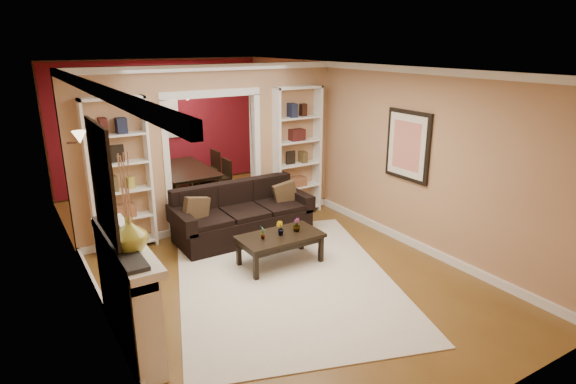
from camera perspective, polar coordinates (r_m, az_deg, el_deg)
floor at (r=7.43m, az=-4.83°, el=-6.79°), size 8.00×8.00×0.00m
ceiling at (r=6.78m, az=-5.43°, el=14.49°), size 8.00×8.00×0.00m
wall_back at (r=10.64m, az=-14.93°, el=7.73°), size 8.00×0.00×8.00m
wall_front at (r=4.02m, az=21.77°, el=-8.78°), size 8.00×0.00×8.00m
wall_left at (r=6.35m, az=-23.57°, el=0.50°), size 0.00×8.00×8.00m
wall_right at (r=8.21m, az=9.12°, el=5.34°), size 0.00×8.00×8.00m
partition_wall at (r=8.05m, az=-8.97°, el=5.10°), size 4.50×0.15×2.70m
red_back_panel at (r=10.62m, az=-14.87°, el=7.55°), size 4.44×0.04×2.64m
dining_window at (r=10.55m, az=-14.90°, el=8.75°), size 0.78×0.03×0.98m
area_rug at (r=6.56m, az=-0.44°, el=-10.11°), size 3.83×4.53×0.01m
sofa at (r=7.70m, az=-5.39°, el=-2.44°), size 2.20×0.95×0.86m
pillow_left at (r=7.33m, az=-10.84°, el=-2.15°), size 0.41×0.19×0.40m
pillow_right at (r=7.98m, az=-0.34°, el=-0.30°), size 0.38×0.16×0.37m
coffee_table at (r=6.86m, az=-0.93°, el=-6.83°), size 1.18×0.65×0.44m
plant_left at (r=6.61m, az=-2.99°, el=-4.81°), size 0.11×0.12×0.19m
plant_center at (r=6.73m, az=-0.95°, el=-4.32°), size 0.13×0.14×0.20m
plant_right at (r=6.87m, az=1.02°, el=-3.91°), size 0.11×0.11×0.19m
bookshelf_left at (r=7.49m, az=-19.35°, el=1.82°), size 0.90×0.30×2.30m
bookshelf_right at (r=8.65m, az=1.06°, el=4.81°), size 0.90×0.30×2.30m
fireplace at (r=5.27m, az=-18.21°, el=-11.35°), size 0.32×1.70×1.16m
vase at (r=4.71m, az=-18.24°, el=-4.80°), size 0.35×0.35×0.34m
mirror at (r=4.80m, az=-21.20°, el=1.24°), size 0.03×0.95×1.10m
wall_sconce at (r=6.78m, az=-23.95°, el=5.66°), size 0.18×0.18×0.22m
framed_art at (r=7.43m, az=13.97°, el=5.35°), size 0.04×0.85×1.05m
dining_table at (r=9.85m, az=-12.00°, el=1.02°), size 1.81×1.01×0.64m
dining_chair_nw at (r=9.39m, az=-14.56°, el=0.75°), size 0.49×0.49×0.87m
dining_chair_ne at (r=9.75m, az=-8.39°, el=1.56°), size 0.51×0.51×0.81m
dining_chair_sw at (r=9.95m, az=-15.60°, el=1.50°), size 0.52×0.52×0.83m
dining_chair_se at (r=10.28m, az=-9.74°, el=2.52°), size 0.57×0.57×0.87m
chandelier at (r=9.33m, az=-12.84°, el=10.74°), size 0.50×0.50×0.30m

